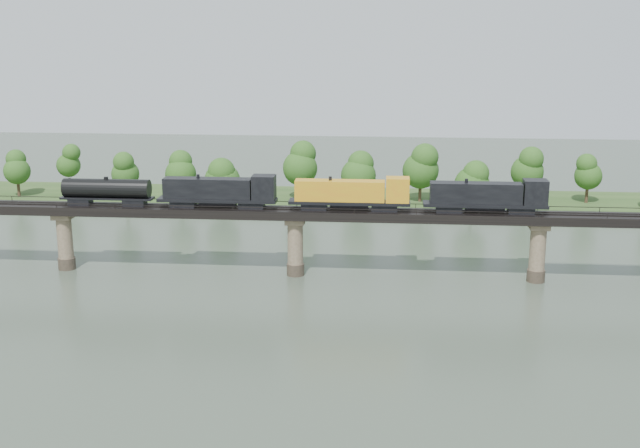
{
  "coord_description": "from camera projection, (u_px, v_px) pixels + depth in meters",
  "views": [
    {
      "loc": [
        15.38,
        -98.86,
        41.72
      ],
      "look_at": [
        4.17,
        30.0,
        9.0
      ],
      "focal_mm": 45.0,
      "sensor_mm": 36.0,
      "label": 1
    }
  ],
  "objects": [
    {
      "name": "ground",
      "position": [
        270.0,
        343.0,
        107.0
      ],
      "size": [
        400.0,
        400.0,
        0.0
      ],
      "primitive_type": "plane",
      "color": "#344133",
      "rests_on": "ground"
    },
    {
      "name": "bridge",
      "position": [
        295.0,
        244.0,
        134.64
      ],
      "size": [
        236.0,
        30.0,
        11.5
      ],
      "color": "#473A2D",
      "rests_on": "ground"
    },
    {
      "name": "bridge_superstructure",
      "position": [
        295.0,
        207.0,
        133.08
      ],
      "size": [
        220.0,
        4.9,
        0.75
      ],
      "color": "black",
      "rests_on": "bridge"
    },
    {
      "name": "freight_train",
      "position": [
        306.0,
        193.0,
        132.35
      ],
      "size": [
        80.99,
        3.16,
        5.57
      ],
      "color": "black",
      "rests_on": "bridge"
    },
    {
      "name": "far_treeline",
      "position": [
        285.0,
        170.0,
        183.3
      ],
      "size": [
        289.06,
        17.54,
        13.6
      ],
      "color": "#382619",
      "rests_on": "far_bank"
    },
    {
      "name": "far_bank",
      "position": [
        323.0,
        200.0,
        188.9
      ],
      "size": [
        300.0,
        24.0,
        1.6
      ],
      "primitive_type": "cube",
      "color": "#2A451B",
      "rests_on": "ground"
    }
  ]
}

